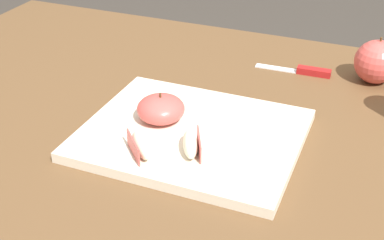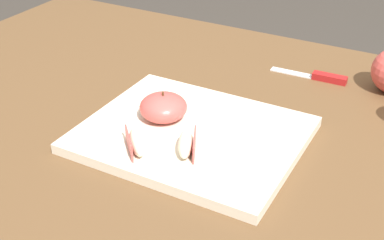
{
  "view_description": "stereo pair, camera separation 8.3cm",
  "coord_description": "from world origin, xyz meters",
  "px_view_note": "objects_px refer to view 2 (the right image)",
  "views": [
    {
      "loc": [
        0.26,
        -0.71,
        1.2
      ],
      "look_at": [
        -0.02,
        -0.02,
        0.76
      ],
      "focal_mm": 48.91,
      "sensor_mm": 36.0,
      "label": 1
    },
    {
      "loc": [
        0.34,
        -0.68,
        1.2
      ],
      "look_at": [
        -0.02,
        -0.02,
        0.76
      ],
      "focal_mm": 48.91,
      "sensor_mm": 36.0,
      "label": 2
    }
  ],
  "objects_px": {
    "apple_half_skin_up": "(163,107)",
    "apple_wedge_near_knife": "(187,144)",
    "cutting_board": "(192,135)",
    "paring_knife": "(323,77)",
    "apple_wedge_front": "(136,142)"
  },
  "relations": [
    {
      "from": "apple_half_skin_up",
      "to": "apple_wedge_front",
      "type": "relative_size",
      "value": 1.23
    },
    {
      "from": "cutting_board",
      "to": "apple_wedge_near_knife",
      "type": "relative_size",
      "value": 4.91
    },
    {
      "from": "apple_half_skin_up",
      "to": "apple_wedge_near_knife",
      "type": "bearing_deg",
      "value": -39.48
    },
    {
      "from": "apple_wedge_near_knife",
      "to": "cutting_board",
      "type": "bearing_deg",
      "value": 111.97
    },
    {
      "from": "apple_half_skin_up",
      "to": "cutting_board",
      "type": "bearing_deg",
      "value": -9.23
    },
    {
      "from": "apple_wedge_front",
      "to": "cutting_board",
      "type": "bearing_deg",
      "value": 63.07
    },
    {
      "from": "cutting_board",
      "to": "paring_knife",
      "type": "relative_size",
      "value": 2.24
    },
    {
      "from": "apple_half_skin_up",
      "to": "apple_wedge_front",
      "type": "distance_m",
      "value": 0.11
    },
    {
      "from": "apple_half_skin_up",
      "to": "paring_knife",
      "type": "bearing_deg",
      "value": 59.04
    },
    {
      "from": "apple_half_skin_up",
      "to": "apple_wedge_near_knife",
      "type": "relative_size",
      "value": 1.13
    },
    {
      "from": "cutting_board",
      "to": "apple_wedge_front",
      "type": "xyz_separation_m",
      "value": [
        -0.05,
        -0.09,
        0.02
      ]
    },
    {
      "from": "apple_half_skin_up",
      "to": "apple_wedge_front",
      "type": "bearing_deg",
      "value": -82.44
    },
    {
      "from": "apple_wedge_front",
      "to": "paring_knife",
      "type": "xyz_separation_m",
      "value": [
        0.18,
        0.42,
        -0.03
      ]
    },
    {
      "from": "cutting_board",
      "to": "paring_knife",
      "type": "height_order",
      "value": "cutting_board"
    },
    {
      "from": "apple_wedge_front",
      "to": "apple_wedge_near_knife",
      "type": "xyz_separation_m",
      "value": [
        0.07,
        0.03,
        0.0
      ]
    }
  ]
}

